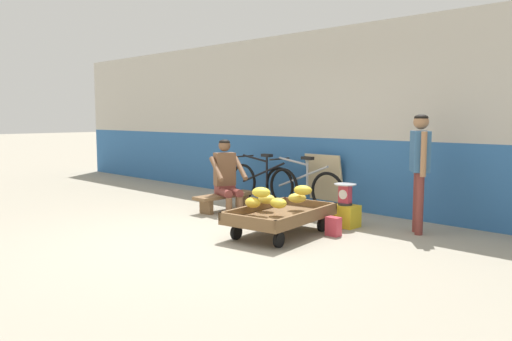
% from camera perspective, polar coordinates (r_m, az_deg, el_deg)
% --- Properties ---
extents(ground_plane, '(80.00, 80.00, 0.00)m').
position_cam_1_polar(ground_plane, '(6.14, -6.25, -8.03)').
color(ground_plane, gray).
extents(back_wall, '(16.00, 0.30, 2.92)m').
position_cam_1_polar(back_wall, '(8.27, 10.48, 5.80)').
color(back_wall, '#2D609E').
rests_on(back_wall, ground).
extents(banana_cart, '(1.02, 1.54, 0.36)m').
position_cam_1_polar(banana_cart, '(6.36, 2.83, -5.28)').
color(banana_cart, brown).
rests_on(banana_cart, ground).
extents(banana_pile, '(0.65, 0.93, 0.26)m').
position_cam_1_polar(banana_pile, '(6.43, 2.38, -3.10)').
color(banana_pile, yellow).
rests_on(banana_pile, banana_cart).
extents(low_bench, '(0.30, 1.10, 0.27)m').
position_cam_1_polar(low_bench, '(8.02, -3.57, -3.18)').
color(low_bench, brown).
rests_on(low_bench, ground).
extents(vendor_seated, '(0.74, 0.61, 1.14)m').
position_cam_1_polar(vendor_seated, '(7.89, -3.36, -0.63)').
color(vendor_seated, brown).
rests_on(vendor_seated, ground).
extents(plastic_crate, '(0.36, 0.28, 0.30)m').
position_cam_1_polar(plastic_crate, '(6.97, 10.08, -5.10)').
color(plastic_crate, gold).
rests_on(plastic_crate, ground).
extents(weighing_scale, '(0.30, 0.30, 0.29)m').
position_cam_1_polar(weighing_scale, '(6.92, 10.12, -2.64)').
color(weighing_scale, '#28282D').
rests_on(weighing_scale, plastic_crate).
extents(bicycle_near_left, '(1.66, 0.48, 0.86)m').
position_cam_1_polar(bicycle_near_left, '(8.79, 0.77, -1.33)').
color(bicycle_near_left, black).
rests_on(bicycle_near_left, ground).
extents(bicycle_far_left, '(1.66, 0.48, 0.86)m').
position_cam_1_polar(bicycle_far_left, '(8.25, 5.29, -1.85)').
color(bicycle_far_left, black).
rests_on(bicycle_far_left, ground).
extents(sign_board, '(0.70, 0.21, 0.89)m').
position_cam_1_polar(sign_board, '(8.34, 7.85, -1.19)').
color(sign_board, '#C6B289').
rests_on(sign_board, ground).
extents(customer_adult, '(0.35, 0.40, 1.53)m').
position_cam_1_polar(customer_adult, '(6.69, 18.16, 1.15)').
color(customer_adult, brown).
rests_on(customer_adult, ground).
extents(shopping_bag, '(0.18, 0.12, 0.24)m').
position_cam_1_polar(shopping_bag, '(6.42, 8.81, -6.32)').
color(shopping_bag, '#D13D4C').
rests_on(shopping_bag, ground).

